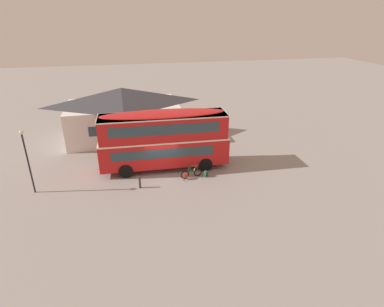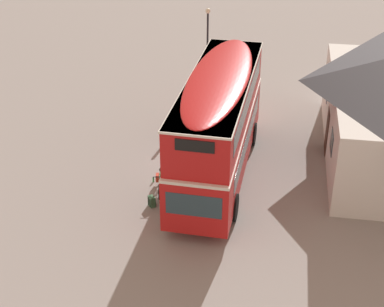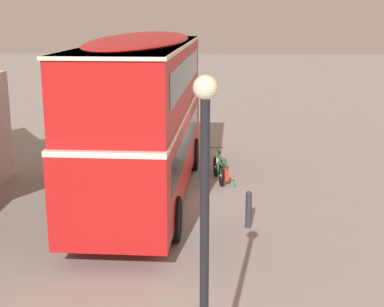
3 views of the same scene
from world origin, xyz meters
name	(u,v)px [view 3 (image 3 of 3)]	position (x,y,z in m)	size (l,w,h in m)	color
ground_plane	(188,202)	(0.00, 0.00, 0.00)	(120.00, 120.00, 0.00)	gray
double_decker_bus	(144,110)	(0.36, 1.27, 2.64)	(10.27, 2.89, 4.79)	black
touring_bicycle	(219,170)	(2.05, -0.92, 0.37)	(1.76, 0.64, 1.02)	black
backpack_on_ground	(222,164)	(3.24, -1.00, 0.26)	(0.37, 0.36, 0.51)	#386642
water_bottle_green_metal	(234,184)	(1.43, -1.37, 0.12)	(0.07, 0.07, 0.25)	green
street_lamp	(205,229)	(-9.27, -0.67, 2.90)	(0.28, 0.28, 4.69)	black
kerb_bollard	(249,209)	(-1.89, -1.65, 0.50)	(0.16, 0.16, 0.97)	#333338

